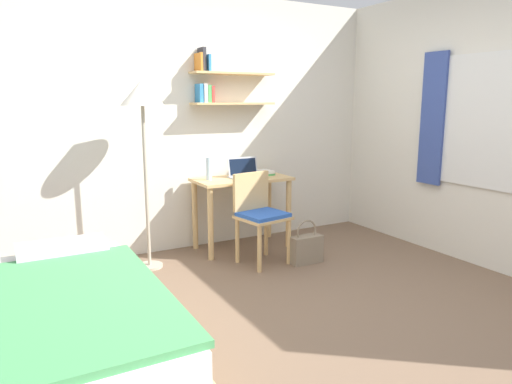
{
  "coord_description": "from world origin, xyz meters",
  "views": [
    {
      "loc": [
        -1.87,
        -2.55,
        1.53
      ],
      "look_at": [
        -0.19,
        0.51,
        0.85
      ],
      "focal_mm": 32.83,
      "sensor_mm": 36.0,
      "label": 1
    }
  ],
  "objects_px": {
    "standing_lamp": "(142,104)",
    "book_stack": "(264,173)",
    "desk": "(242,193)",
    "desk_chair": "(259,212)",
    "water_bottle": "(209,169)",
    "laptop": "(245,172)",
    "handbag": "(306,248)",
    "bed": "(82,326)"
  },
  "relations": [
    {
      "from": "laptop",
      "to": "desk",
      "type": "bearing_deg",
      "value": -161.93
    },
    {
      "from": "desk_chair",
      "to": "handbag",
      "type": "distance_m",
      "value": 0.57
    },
    {
      "from": "handbag",
      "to": "bed",
      "type": "bearing_deg",
      "value": -159.37
    },
    {
      "from": "bed",
      "to": "desk",
      "type": "distance_m",
      "value": 2.43
    },
    {
      "from": "water_bottle",
      "to": "book_stack",
      "type": "relative_size",
      "value": 1.0
    },
    {
      "from": "desk",
      "to": "handbag",
      "type": "height_order",
      "value": "desk"
    },
    {
      "from": "water_bottle",
      "to": "book_stack",
      "type": "height_order",
      "value": "water_bottle"
    },
    {
      "from": "desk",
      "to": "handbag",
      "type": "relative_size",
      "value": 2.33
    },
    {
      "from": "desk",
      "to": "desk_chair",
      "type": "height_order",
      "value": "desk_chair"
    },
    {
      "from": "standing_lamp",
      "to": "desk_chair",
      "type": "bearing_deg",
      "value": -20.24
    },
    {
      "from": "laptop",
      "to": "water_bottle",
      "type": "bearing_deg",
      "value": 176.87
    },
    {
      "from": "standing_lamp",
      "to": "water_bottle",
      "type": "distance_m",
      "value": 0.95
    },
    {
      "from": "desk_chair",
      "to": "handbag",
      "type": "bearing_deg",
      "value": -33.29
    },
    {
      "from": "desk_chair",
      "to": "laptop",
      "type": "bearing_deg",
      "value": 78.3
    },
    {
      "from": "desk_chair",
      "to": "water_bottle",
      "type": "relative_size",
      "value": 3.8
    },
    {
      "from": "bed",
      "to": "water_bottle",
      "type": "distance_m",
      "value": 2.26
    },
    {
      "from": "book_stack",
      "to": "desk_chair",
      "type": "bearing_deg",
      "value": -123.78
    },
    {
      "from": "bed",
      "to": "desk",
      "type": "relative_size",
      "value": 1.98
    },
    {
      "from": "book_stack",
      "to": "handbag",
      "type": "bearing_deg",
      "value": -88.81
    },
    {
      "from": "laptop",
      "to": "handbag",
      "type": "height_order",
      "value": "laptop"
    },
    {
      "from": "water_bottle",
      "to": "handbag",
      "type": "height_order",
      "value": "water_bottle"
    },
    {
      "from": "standing_lamp",
      "to": "handbag",
      "type": "bearing_deg",
      "value": -24.17
    },
    {
      "from": "bed",
      "to": "standing_lamp",
      "type": "height_order",
      "value": "standing_lamp"
    },
    {
      "from": "desk",
      "to": "laptop",
      "type": "bearing_deg",
      "value": 18.07
    },
    {
      "from": "desk",
      "to": "standing_lamp",
      "type": "bearing_deg",
      "value": -173.44
    },
    {
      "from": "laptop",
      "to": "book_stack",
      "type": "height_order",
      "value": "laptop"
    },
    {
      "from": "bed",
      "to": "laptop",
      "type": "relative_size",
      "value": 5.69
    },
    {
      "from": "book_stack",
      "to": "desk",
      "type": "bearing_deg",
      "value": -168.89
    },
    {
      "from": "standing_lamp",
      "to": "book_stack",
      "type": "bearing_deg",
      "value": 7.59
    },
    {
      "from": "standing_lamp",
      "to": "handbag",
      "type": "xyz_separation_m",
      "value": [
        1.35,
        -0.61,
        -1.36
      ]
    },
    {
      "from": "desk",
      "to": "bed",
      "type": "bearing_deg",
      "value": -140.14
    },
    {
      "from": "desk",
      "to": "desk_chair",
      "type": "bearing_deg",
      "value": -97.1
    },
    {
      "from": "standing_lamp",
      "to": "book_stack",
      "type": "relative_size",
      "value": 7.54
    },
    {
      "from": "desk_chair",
      "to": "book_stack",
      "type": "bearing_deg",
      "value": 56.22
    },
    {
      "from": "desk_chair",
      "to": "book_stack",
      "type": "relative_size",
      "value": 3.79
    },
    {
      "from": "desk",
      "to": "handbag",
      "type": "bearing_deg",
      "value": -66.45
    },
    {
      "from": "bed",
      "to": "desk_chair",
      "type": "relative_size",
      "value": 2.28
    },
    {
      "from": "laptop",
      "to": "book_stack",
      "type": "relative_size",
      "value": 1.52
    },
    {
      "from": "standing_lamp",
      "to": "handbag",
      "type": "distance_m",
      "value": 2.01
    },
    {
      "from": "desk_chair",
      "to": "desk",
      "type": "bearing_deg",
      "value": 82.9
    },
    {
      "from": "standing_lamp",
      "to": "desk",
      "type": "bearing_deg",
      "value": 6.56
    },
    {
      "from": "desk",
      "to": "laptop",
      "type": "distance_m",
      "value": 0.21
    }
  ]
}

